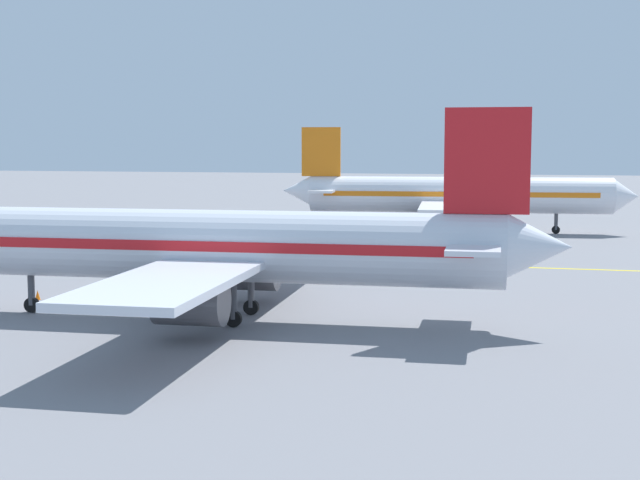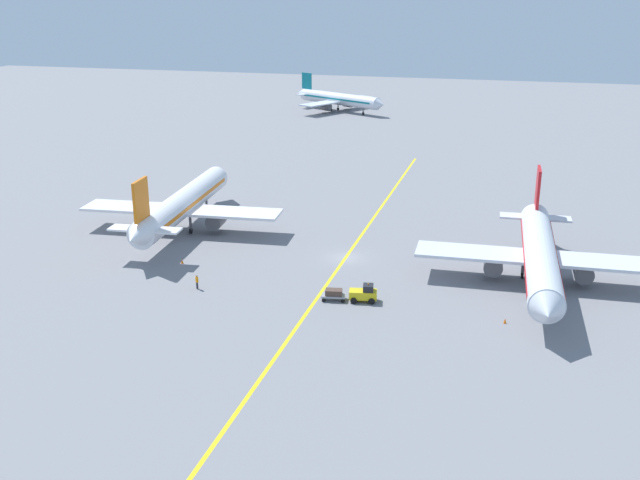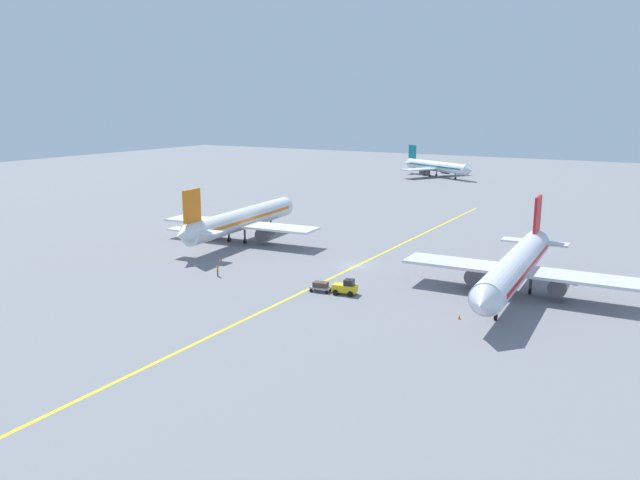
% 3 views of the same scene
% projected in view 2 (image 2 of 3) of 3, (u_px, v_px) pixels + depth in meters
% --- Properties ---
extents(ground_plane, '(400.00, 400.00, 0.00)m').
position_uv_depth(ground_plane, '(346.00, 258.00, 94.70)').
color(ground_plane, slate).
extents(apron_yellow_centreline, '(0.84, 120.00, 0.01)m').
position_uv_depth(apron_yellow_centreline, '(346.00, 258.00, 94.70)').
color(apron_yellow_centreline, yellow).
rests_on(apron_yellow_centreline, ground).
extents(airplane_at_gate, '(28.34, 35.55, 10.60)m').
position_uv_depth(airplane_at_gate, '(182.00, 204.00, 104.47)').
color(airplane_at_gate, white).
rests_on(airplane_at_gate, ground).
extents(airplane_adjacent_stand, '(28.18, 35.50, 10.60)m').
position_uv_depth(airplane_adjacent_stand, '(539.00, 254.00, 85.02)').
color(airplane_adjacent_stand, silver).
rests_on(airplane_adjacent_stand, ground).
extents(airplane_distant_taxiing, '(29.40, 24.39, 9.54)m').
position_uv_depth(airplane_distant_taxiing, '(338.00, 99.00, 205.39)').
color(airplane_distant_taxiing, silver).
rests_on(airplane_distant_taxiing, ground).
extents(baggage_tug_white, '(3.21, 2.18, 2.11)m').
position_uv_depth(baggage_tug_white, '(364.00, 294.00, 81.28)').
color(baggage_tug_white, gold).
rests_on(baggage_tug_white, ground).
extents(baggage_cart_trailing, '(2.80, 1.82, 1.24)m').
position_uv_depth(baggage_cart_trailing, '(334.00, 294.00, 81.63)').
color(baggage_cart_trailing, gray).
rests_on(baggage_cart_trailing, ground).
extents(ground_crew_worker, '(0.44, 0.44, 1.68)m').
position_uv_depth(ground_crew_worker, '(197.00, 281.00, 84.59)').
color(ground_crew_worker, '#23232D').
rests_on(ground_crew_worker, ground).
extents(traffic_cone_near_nose, '(0.32, 0.32, 0.55)m').
position_uv_depth(traffic_cone_near_nose, '(505.00, 321.00, 76.13)').
color(traffic_cone_near_nose, orange).
rests_on(traffic_cone_near_nose, ground).
extents(traffic_cone_mid_apron, '(0.32, 0.32, 0.55)m').
position_uv_depth(traffic_cone_mid_apron, '(182.00, 261.00, 92.66)').
color(traffic_cone_mid_apron, orange).
rests_on(traffic_cone_mid_apron, ground).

